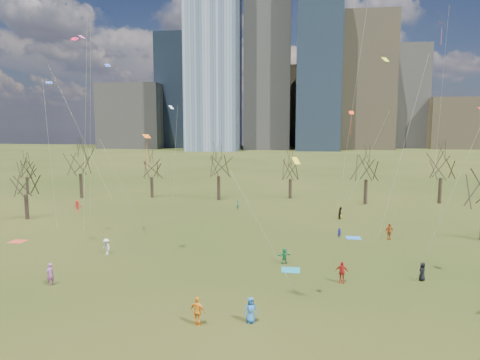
# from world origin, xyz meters

# --- Properties ---
(ground) EXTENTS (500.00, 500.00, 0.00)m
(ground) POSITION_xyz_m (0.00, 0.00, 0.00)
(ground) COLOR black
(ground) RESTS_ON ground
(downtown_skyline) EXTENTS (212.50, 78.00, 118.00)m
(downtown_skyline) POSITION_xyz_m (-2.43, 210.64, 39.01)
(downtown_skyline) COLOR slate
(downtown_skyline) RESTS_ON ground
(bare_tree_row) EXTENTS (113.04, 29.80, 9.50)m
(bare_tree_row) POSITION_xyz_m (-0.09, 37.22, 6.12)
(bare_tree_row) COLOR black
(bare_tree_row) RESTS_ON ground
(blanket_teal) EXTENTS (1.60, 1.50, 0.03)m
(blanket_teal) POSITION_xyz_m (5.20, 5.53, 0.01)
(blanket_teal) COLOR teal
(blanket_teal) RESTS_ON ground
(blanket_navy) EXTENTS (1.60, 1.50, 0.03)m
(blanket_navy) POSITION_xyz_m (12.14, 17.24, 0.01)
(blanket_navy) COLOR #2663B5
(blanket_navy) RESTS_ON ground
(blanket_crimson) EXTENTS (1.60, 1.50, 0.03)m
(blanket_crimson) POSITION_xyz_m (-24.15, 11.35, 0.01)
(blanket_crimson) COLOR #C03D26
(blanket_crimson) RESTS_ON ground
(person_0) EXTENTS (0.95, 0.79, 1.67)m
(person_0) POSITION_xyz_m (2.70, -4.79, 0.83)
(person_0) COLOR #2965B4
(person_0) RESTS_ON ground
(person_4) EXTENTS (1.16, 0.77, 1.84)m
(person_4) POSITION_xyz_m (-0.55, -5.56, 0.92)
(person_4) COLOR orange
(person_4) RESTS_ON ground
(person_5) EXTENTS (1.41, 0.91, 1.45)m
(person_5) POSITION_xyz_m (4.62, 7.30, 0.73)
(person_5) COLOR #1B7C44
(person_5) RESTS_ON ground
(person_6) EXTENTS (0.80, 0.88, 1.52)m
(person_6) POSITION_xyz_m (15.74, 4.28, 0.76)
(person_6) COLOR black
(person_6) RESTS_ON ground
(person_7) EXTENTS (0.65, 0.77, 1.78)m
(person_7) POSITION_xyz_m (-13.51, -0.23, 0.89)
(person_7) COLOR #9E4F96
(person_7) RESTS_ON ground
(person_8) EXTENTS (0.65, 0.64, 1.06)m
(person_8) POSITION_xyz_m (10.58, 17.24, 0.53)
(person_8) COLOR #2625A4
(person_8) RESTS_ON ground
(person_9) EXTENTS (1.18, 1.07, 1.59)m
(person_9) POSITION_xyz_m (-12.59, 7.99, 0.79)
(person_9) COLOR silver
(person_9) RESTS_ON ground
(person_10) EXTENTS (1.15, 0.80, 1.81)m
(person_10) POSITION_xyz_m (15.91, 16.99, 0.90)
(person_10) COLOR #AE4618
(person_10) RESTS_ON ground
(person_12) EXTENTS (0.73, 0.90, 1.59)m
(person_12) POSITION_xyz_m (11.79, 27.38, 0.80)
(person_12) COLOR gold
(person_12) RESTS_ON ground
(person_13) EXTENTS (0.41, 0.56, 1.40)m
(person_13) POSITION_xyz_m (-2.72, 31.81, 0.70)
(person_13) COLOR #176847
(person_13) RESTS_ON ground
(person_14) EXTENTS (0.93, 1.01, 1.66)m
(person_14) POSITION_xyz_m (11.81, 27.00, 0.83)
(person_14) COLOR black
(person_14) RESTS_ON ground
(person_15) EXTENTS (1.30, 1.05, 1.76)m
(person_15) POSITION_xyz_m (-25.65, 27.34, 0.88)
(person_15) COLOR #B21E19
(person_15) RESTS_ON ground
(person_16) EXTENTS (1.09, 0.60, 1.76)m
(person_16) POSITION_xyz_m (9.23, 3.03, 0.88)
(person_16) COLOR #B21E19
(person_16) RESTS_ON ground
(kites_airborne) EXTENTS (61.27, 51.20, 33.45)m
(kites_airborne) POSITION_xyz_m (5.15, 14.42, 12.41)
(kites_airborne) COLOR orange
(kites_airborne) RESTS_ON ground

